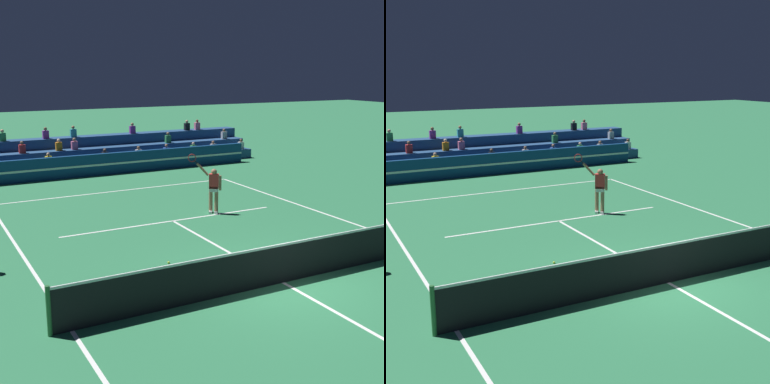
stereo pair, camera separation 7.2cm
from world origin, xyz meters
The scene contains 7 objects.
ground_plane centered at (0.00, 0.00, 0.00)m, with size 120.00×120.00×0.00m, color #2D7A4C.
court_lines centered at (0.00, 0.00, 0.00)m, with size 11.10×23.90×0.01m.
tennis_net centered at (0.00, 0.00, 0.54)m, with size 12.00×0.10×1.10m.
sponsor_banner_wall centered at (0.00, 15.83, 0.55)m, with size 18.00×0.26×1.10m.
bleacher_stand centered at (-0.01, 18.36, 0.65)m, with size 20.65×2.85×2.28m.
tennis_player centered at (1.81, 6.68, 0.98)m, with size 1.10×0.86×2.32m.
tennis_ball centered at (-2.00, 2.61, 0.03)m, with size 0.07×0.07×0.07m, color #C6DB33.
Camera 2 is at (-8.03, -10.25, 5.37)m, focal length 50.00 mm.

